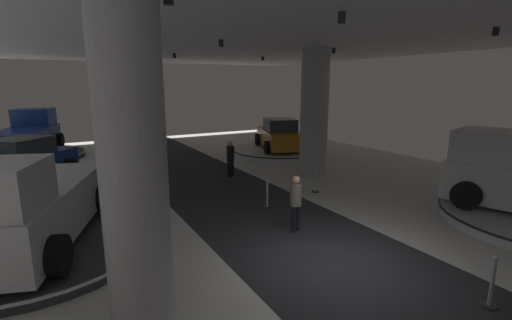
{
  "coord_description": "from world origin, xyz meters",
  "views": [
    {
      "loc": [
        -5.3,
        -5.68,
        4.01
      ],
      "look_at": [
        0.71,
        5.03,
        1.4
      ],
      "focal_mm": 25.37,
      "sensor_mm": 36.0,
      "label": 1
    }
  ],
  "objects_px": {
    "column_right": "(314,113)",
    "pickup_truck_mid_left": "(25,208)",
    "display_platform_mid_left": "(37,245)",
    "visitor_walking_near": "(296,200)",
    "display_car_far_right": "(279,135)",
    "visitor_walking_far": "(230,157)",
    "display_platform_far_left": "(23,184)",
    "display_platform_far_right": "(279,151)",
    "column_left": "(133,162)",
    "display_platform_deep_left": "(28,156)",
    "display_car_far_left": "(21,162)",
    "pickup_truck_deep_left": "(28,136)"
  },
  "relations": [
    {
      "from": "column_right",
      "to": "pickup_truck_mid_left",
      "type": "relative_size",
      "value": 0.97
    },
    {
      "from": "display_platform_mid_left",
      "to": "visitor_walking_near",
      "type": "bearing_deg",
      "value": -19.13
    },
    {
      "from": "display_car_far_right",
      "to": "visitor_walking_far",
      "type": "height_order",
      "value": "display_car_far_right"
    },
    {
      "from": "visitor_walking_far",
      "to": "display_platform_far_left",
      "type": "bearing_deg",
      "value": 161.88
    },
    {
      "from": "display_platform_far_left",
      "to": "visitor_walking_near",
      "type": "height_order",
      "value": "visitor_walking_near"
    },
    {
      "from": "display_platform_far_right",
      "to": "visitor_walking_near",
      "type": "relative_size",
      "value": 3.35
    },
    {
      "from": "display_platform_far_left",
      "to": "column_left",
      "type": "bearing_deg",
      "value": -77.34
    },
    {
      "from": "display_platform_deep_left",
      "to": "pickup_truck_mid_left",
      "type": "bearing_deg",
      "value": -87.35
    },
    {
      "from": "display_car_far_left",
      "to": "column_right",
      "type": "bearing_deg",
      "value": -18.59
    },
    {
      "from": "pickup_truck_mid_left",
      "to": "display_platform_far_right",
      "type": "bearing_deg",
      "value": 32.4
    },
    {
      "from": "display_platform_mid_left",
      "to": "display_platform_far_left",
      "type": "relative_size",
      "value": 0.97
    },
    {
      "from": "column_right",
      "to": "visitor_walking_near",
      "type": "xyz_separation_m",
      "value": [
        -4.53,
        -5.03,
        -1.84
      ]
    },
    {
      "from": "visitor_walking_near",
      "to": "display_platform_deep_left",
      "type": "bearing_deg",
      "value": 114.68
    },
    {
      "from": "display_car_far_left",
      "to": "visitor_walking_far",
      "type": "relative_size",
      "value": 2.7
    },
    {
      "from": "column_right",
      "to": "pickup_truck_mid_left",
      "type": "distance_m",
      "value": 11.4
    },
    {
      "from": "pickup_truck_mid_left",
      "to": "display_car_far_left",
      "type": "xyz_separation_m",
      "value": [
        -0.5,
        6.99,
        -0.19
      ]
    },
    {
      "from": "display_platform_far_right",
      "to": "visitor_walking_far",
      "type": "relative_size",
      "value": 3.35
    },
    {
      "from": "display_car_far_right",
      "to": "display_car_far_left",
      "type": "height_order",
      "value": "display_car_far_right"
    },
    {
      "from": "display_platform_mid_left",
      "to": "display_car_far_left",
      "type": "height_order",
      "value": "display_car_far_left"
    },
    {
      "from": "column_right",
      "to": "display_platform_mid_left",
      "type": "distance_m",
      "value": 11.41
    },
    {
      "from": "visitor_walking_near",
      "to": "column_right",
      "type": "bearing_deg",
      "value": 47.99
    },
    {
      "from": "column_right",
      "to": "display_platform_deep_left",
      "type": "relative_size",
      "value": 0.97
    },
    {
      "from": "column_left",
      "to": "column_right",
      "type": "distance_m",
      "value": 11.21
    },
    {
      "from": "display_platform_deep_left",
      "to": "visitor_walking_far",
      "type": "bearing_deg",
      "value": -47.98
    },
    {
      "from": "column_right",
      "to": "display_platform_far_right",
      "type": "bearing_deg",
      "value": 77.07
    },
    {
      "from": "pickup_truck_mid_left",
      "to": "display_platform_deep_left",
      "type": "bearing_deg",
      "value": 92.65
    },
    {
      "from": "display_platform_mid_left",
      "to": "display_car_far_left",
      "type": "xyz_separation_m",
      "value": [
        -0.61,
        6.69,
        0.85
      ]
    },
    {
      "from": "pickup_truck_deep_left",
      "to": "column_right",
      "type": "bearing_deg",
      "value": -42.27
    },
    {
      "from": "display_platform_deep_left",
      "to": "display_car_far_left",
      "type": "xyz_separation_m",
      "value": [
        0.11,
        -6.21,
        0.83
      ]
    },
    {
      "from": "column_left",
      "to": "display_platform_mid_left",
      "type": "bearing_deg",
      "value": 114.42
    },
    {
      "from": "pickup_truck_mid_left",
      "to": "pickup_truck_deep_left",
      "type": "relative_size",
      "value": 1.01
    },
    {
      "from": "display_car_far_left",
      "to": "display_platform_deep_left",
      "type": "bearing_deg",
      "value": 91.06
    },
    {
      "from": "display_platform_far_left",
      "to": "pickup_truck_deep_left",
      "type": "bearing_deg",
      "value": 90.08
    },
    {
      "from": "column_right",
      "to": "display_platform_mid_left",
      "type": "height_order",
      "value": "column_right"
    },
    {
      "from": "pickup_truck_deep_left",
      "to": "display_car_far_left",
      "type": "distance_m",
      "value": 6.52
    },
    {
      "from": "display_platform_mid_left",
      "to": "display_platform_deep_left",
      "type": "bearing_deg",
      "value": 93.2
    },
    {
      "from": "pickup_truck_mid_left",
      "to": "display_platform_far_right",
      "type": "distance_m",
      "value": 14.04
    },
    {
      "from": "column_right",
      "to": "visitor_walking_far",
      "type": "relative_size",
      "value": 3.46
    },
    {
      "from": "column_right",
      "to": "display_platform_deep_left",
      "type": "distance_m",
      "value": 15.43
    },
    {
      "from": "column_left",
      "to": "display_car_far_right",
      "type": "distance_m",
      "value": 14.92
    },
    {
      "from": "pickup_truck_deep_left",
      "to": "display_car_far_left",
      "type": "height_order",
      "value": "pickup_truck_deep_left"
    },
    {
      "from": "visitor_walking_far",
      "to": "column_left",
      "type": "bearing_deg",
      "value": -124.71
    },
    {
      "from": "display_platform_far_right",
      "to": "display_platform_far_left",
      "type": "height_order",
      "value": "display_platform_far_right"
    },
    {
      "from": "column_left",
      "to": "pickup_truck_deep_left",
      "type": "distance_m",
      "value": 17.24
    },
    {
      "from": "display_platform_mid_left",
      "to": "display_platform_deep_left",
      "type": "xyz_separation_m",
      "value": [
        -0.72,
        12.9,
        0.02
      ]
    },
    {
      "from": "visitor_walking_near",
      "to": "display_car_far_right",
      "type": "bearing_deg",
      "value": 59.4
    },
    {
      "from": "display_platform_deep_left",
      "to": "display_car_far_right",
      "type": "bearing_deg",
      "value": -24.73
    },
    {
      "from": "display_car_far_left",
      "to": "visitor_walking_far",
      "type": "distance_m",
      "value": 8.22
    },
    {
      "from": "display_platform_mid_left",
      "to": "display_car_far_left",
      "type": "bearing_deg",
      "value": 95.17
    },
    {
      "from": "column_left",
      "to": "visitor_walking_near",
      "type": "height_order",
      "value": "column_left"
    }
  ]
}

